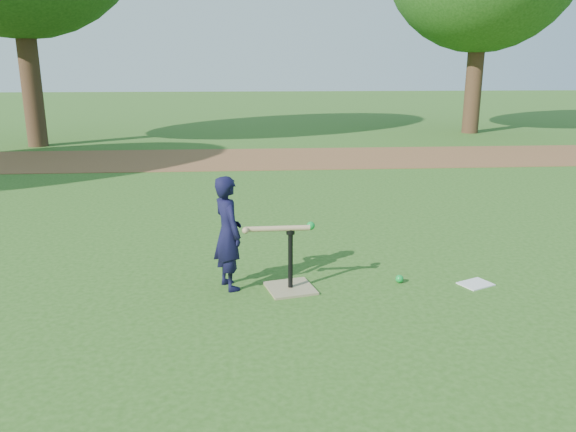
{
  "coord_description": "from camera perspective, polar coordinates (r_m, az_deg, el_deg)",
  "views": [
    {
      "loc": [
        -0.57,
        -5.23,
        2.1
      ],
      "look_at": [
        -0.16,
        0.08,
        0.65
      ],
      "focal_mm": 35.0,
      "sensor_mm": 36.0,
      "label": 1
    }
  ],
  "objects": [
    {
      "name": "wiffle_ball_ground",
      "position": [
        5.7,
        11.26,
        -6.28
      ],
      "size": [
        0.08,
        0.08,
        0.08
      ],
      "primitive_type": "sphere",
      "color": "#0D912F",
      "rests_on": "ground"
    },
    {
      "name": "batting_tee",
      "position": [
        5.41,
        0.25,
        -6.37
      ],
      "size": [
        0.52,
        0.52,
        0.61
      ],
      "color": "#93855D",
      "rests_on": "ground"
    },
    {
      "name": "ground",
      "position": [
        5.66,
        1.72,
        -6.55
      ],
      "size": [
        80.0,
        80.0,
        0.0
      ],
      "primitive_type": "plane",
      "color": "#285116",
      "rests_on": "ground"
    },
    {
      "name": "swing_action",
      "position": [
        5.23,
        -0.66,
        -1.24
      ],
      "size": [
        0.69,
        0.21,
        0.08
      ],
      "color": "tan",
      "rests_on": "ground"
    },
    {
      "name": "child",
      "position": [
        5.34,
        -6.12,
        -1.73
      ],
      "size": [
        0.4,
        0.47,
        1.1
      ],
      "primitive_type": "imported",
      "rotation": [
        0.0,
        0.0,
        1.99
      ],
      "color": "black",
      "rests_on": "ground"
    },
    {
      "name": "dirt_strip",
      "position": [
        12.91,
        -1.84,
        5.88
      ],
      "size": [
        24.0,
        3.0,
        0.01
      ],
      "primitive_type": "cube",
      "color": "brown",
      "rests_on": "ground"
    },
    {
      "name": "clipboard",
      "position": [
        5.85,
        18.53,
        -6.57
      ],
      "size": [
        0.37,
        0.33,
        0.01
      ],
      "primitive_type": "cube",
      "rotation": [
        0.0,
        0.0,
        0.43
      ],
      "color": "silver",
      "rests_on": "ground"
    }
  ]
}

